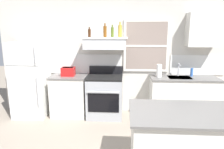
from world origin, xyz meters
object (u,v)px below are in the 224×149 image
at_px(bottle_olive_oil_square, 112,32).
at_px(bottle_brown_stout, 89,33).
at_px(bottle_amber_wine, 105,31).
at_px(paper_towel_roll, 159,71).
at_px(toaster, 68,71).
at_px(kitchen_island, 183,145).
at_px(refrigerator, 31,79).
at_px(dish_soap_bottle, 192,72).
at_px(bottle_clear_tall, 97,31).
at_px(bottle_champagne_gold_foil, 120,31).
at_px(stove_range, 105,96).

bearing_deg(bottle_olive_oil_square, bottle_brown_stout, 178.97).
xyz_separation_m(bottle_amber_wine, paper_towel_roll, (1.16, -0.04, -0.82)).
distance_m(bottle_amber_wine, paper_towel_roll, 1.42).
bearing_deg(toaster, kitchen_island, -43.74).
distance_m(refrigerator, dish_soap_bottle, 3.54).
height_order(refrigerator, toaster, refrigerator).
distance_m(paper_towel_roll, kitchen_island, 2.04).
height_order(bottle_brown_stout, kitchen_island, bottle_brown_stout).
relative_size(bottle_olive_oil_square, paper_towel_roll, 0.96).
distance_m(toaster, bottle_clear_tall, 1.09).
xyz_separation_m(refrigerator, bottle_clear_tall, (1.49, 0.11, 1.06)).
height_order(bottle_olive_oil_square, bottle_champagne_gold_foil, bottle_champagne_gold_foil).
height_order(stove_range, kitchen_island, stove_range).
bearing_deg(bottle_champagne_gold_foil, stove_range, -169.97).
height_order(bottle_champagne_gold_foil, paper_towel_roll, bottle_champagne_gold_foil).
height_order(refrigerator, kitchen_island, refrigerator).
height_order(toaster, bottle_champagne_gold_foil, bottle_champagne_gold_foil).
xyz_separation_m(paper_towel_roll, dish_soap_bottle, (0.71, 0.10, -0.04)).
height_order(bottle_olive_oil_square, kitchen_island, bottle_olive_oil_square).
relative_size(stove_range, kitchen_island, 0.78).
relative_size(toaster, bottle_brown_stout, 1.38).
xyz_separation_m(refrigerator, stove_range, (1.65, 0.02, -0.36)).
xyz_separation_m(paper_towel_roll, kitchen_island, (0.04, -1.95, -0.59)).
distance_m(bottle_clear_tall, dish_soap_bottle, 2.23).
bearing_deg(dish_soap_bottle, bottle_brown_stout, -179.71).
bearing_deg(paper_towel_roll, kitchen_island, -88.89).
xyz_separation_m(bottle_brown_stout, bottle_champagne_gold_foil, (0.66, -0.07, 0.04)).
bearing_deg(bottle_clear_tall, toaster, -173.28).
distance_m(bottle_clear_tall, bottle_champagne_gold_foil, 0.49).
relative_size(paper_towel_roll, kitchen_island, 0.19).
bearing_deg(bottle_champagne_gold_foil, dish_soap_bottle, 2.96).
height_order(bottle_amber_wine, paper_towel_roll, bottle_amber_wine).
bearing_deg(bottle_amber_wine, kitchen_island, -58.94).
relative_size(bottle_champagne_gold_foil, dish_soap_bottle, 1.76).
height_order(bottle_brown_stout, bottle_champagne_gold_foil, bottle_champagne_gold_foil).
bearing_deg(bottle_olive_oil_square, kitchen_island, -62.70).
distance_m(toaster, bottle_champagne_gold_foil, 1.42).
height_order(bottle_brown_stout, paper_towel_roll, bottle_brown_stout).
distance_m(bottle_brown_stout, bottle_clear_tall, 0.18).
height_order(refrigerator, bottle_clear_tall, bottle_clear_tall).
bearing_deg(stove_range, bottle_amber_wine, 87.91).
height_order(stove_range, bottle_clear_tall, bottle_clear_tall).
bearing_deg(refrigerator, bottle_amber_wine, 3.64).
bearing_deg(toaster, bottle_brown_stout, 13.59).
relative_size(bottle_brown_stout, bottle_amber_wine, 0.75).
height_order(paper_towel_roll, dish_soap_bottle, paper_towel_roll).
xyz_separation_m(bottle_clear_tall, dish_soap_bottle, (2.04, 0.05, -0.89)).
distance_m(bottle_amber_wine, bottle_olive_oil_square, 0.16).
xyz_separation_m(dish_soap_bottle, kitchen_island, (-0.68, -2.05, -0.54)).
bearing_deg(bottle_champagne_gold_foil, bottle_clear_tall, 176.25).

